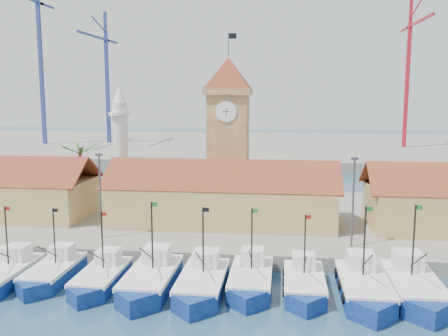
# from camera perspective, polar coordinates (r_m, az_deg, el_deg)

# --- Properties ---
(ground) EXTENTS (400.00, 400.00, 0.00)m
(ground) POSITION_cam_1_polar(r_m,az_deg,el_deg) (41.67, -3.59, -15.13)
(ground) COLOR navy
(ground) RESTS_ON ground
(quay) EXTENTS (140.00, 32.00, 1.50)m
(quay) POSITION_cam_1_polar(r_m,az_deg,el_deg) (63.95, 0.29, -5.93)
(quay) COLOR gray
(quay) RESTS_ON ground
(terminal) EXTENTS (240.00, 80.00, 2.00)m
(terminal) POSITION_cam_1_polar(r_m,az_deg,el_deg) (148.53, 4.06, 2.43)
(terminal) COLOR gray
(terminal) RESTS_ON ground
(boat_1) EXTENTS (3.51, 9.61, 7.27)m
(boat_1) POSITION_cam_1_polar(r_m,az_deg,el_deg) (48.95, -23.88, -11.26)
(boat_1) COLOR navy
(boat_1) RESTS_ON ground
(boat_2) EXTENTS (3.34, 9.16, 6.93)m
(boat_2) POSITION_cam_1_polar(r_m,az_deg,el_deg) (48.11, -19.08, -11.38)
(boat_2) COLOR navy
(boat_2) RESTS_ON ground
(boat_3) EXTENTS (3.33, 9.13, 6.90)m
(boat_3) POSITION_cam_1_polar(r_m,az_deg,el_deg) (45.63, -13.97, -12.26)
(boat_3) COLOR navy
(boat_3) RESTS_ON ground
(boat_4) EXTENTS (3.85, 10.55, 7.98)m
(boat_4) POSITION_cam_1_polar(r_m,az_deg,el_deg) (44.04, -8.45, -12.72)
(boat_4) COLOR navy
(boat_4) RESTS_ON ground
(boat_5) EXTENTS (3.71, 10.17, 7.69)m
(boat_5) POSITION_cam_1_polar(r_m,az_deg,el_deg) (42.95, -2.58, -13.23)
(boat_5) COLOR navy
(boat_5) RESTS_ON ground
(boat_6) EXTENTS (3.55, 9.71, 7.35)m
(boat_6) POSITION_cam_1_polar(r_m,az_deg,el_deg) (43.90, 3.08, -12.79)
(boat_6) COLOR navy
(boat_6) RESTS_ON ground
(boat_7) EXTENTS (3.38, 9.26, 7.00)m
(boat_7) POSITION_cam_1_polar(r_m,az_deg,el_deg) (43.53, 9.16, -13.14)
(boat_7) COLOR navy
(boat_7) RESTS_ON ground
(boat_8) EXTENTS (3.87, 10.59, 8.01)m
(boat_8) POSITION_cam_1_polar(r_m,az_deg,el_deg) (43.51, 15.75, -13.22)
(boat_8) COLOR navy
(boat_8) RESTS_ON ground
(boat_9) EXTENTS (3.92, 10.75, 8.13)m
(boat_9) POSITION_cam_1_polar(r_m,az_deg,el_deg) (44.77, 20.90, -12.82)
(boat_9) COLOR navy
(boat_9) RESTS_ON ground
(hall_center) EXTENTS (27.04, 10.13, 7.61)m
(hall_center) POSITION_cam_1_polar(r_m,az_deg,el_deg) (59.33, -0.15, -3.86)
(hall_center) COLOR tan
(hall_center) RESTS_ON quay
(clock_tower) EXTENTS (5.80, 5.80, 22.70)m
(clock_tower) POSITION_cam_1_polar(r_m,az_deg,el_deg) (64.08, 0.50, 4.27)
(clock_tower) COLOR tan
(clock_tower) RESTS_ON quay
(minaret) EXTENTS (3.00, 3.00, 16.30)m
(minaret) POSITION_cam_1_polar(r_m,az_deg,el_deg) (69.48, -11.72, 2.58)
(minaret) COLOR silver
(minaret) RESTS_ON quay
(palm_tree) EXTENTS (5.60, 5.03, 8.39)m
(palm_tree) POSITION_cam_1_polar(r_m,az_deg,el_deg) (69.82, -16.05, -0.43)
(palm_tree) COLOR brown
(palm_tree) RESTS_ON quay
(lamp_posts) EXTENTS (80.70, 0.25, 9.03)m
(lamp_posts) POSITION_cam_1_polar(r_m,az_deg,el_deg) (50.99, -0.68, -3.05)
(lamp_posts) COLOR #3F3F44
(lamp_posts) RESTS_ON quay
(crane_blue_far) EXTENTS (1.00, 37.96, 48.31)m
(crane_blue_far) POSITION_cam_1_polar(r_m,az_deg,el_deg) (154.81, -20.62, 12.64)
(crane_blue_far) COLOR navy
(crane_blue_far) RESTS_ON terminal
(crane_blue_near) EXTENTS (1.00, 30.49, 38.34)m
(crane_blue_near) POSITION_cam_1_polar(r_m,az_deg,el_deg) (153.70, -13.39, 10.69)
(crane_blue_near) COLOR navy
(crane_blue_near) RESTS_ON terminal
(crane_red_right) EXTENTS (1.00, 31.53, 40.51)m
(crane_red_right) POSITION_cam_1_polar(r_m,az_deg,el_deg) (145.31, 20.41, 11.04)
(crane_red_right) COLOR #B21B26
(crane_red_right) RESTS_ON terminal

